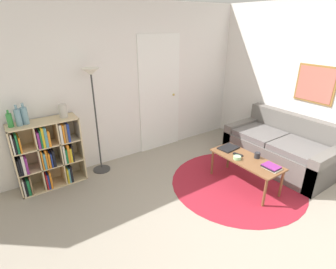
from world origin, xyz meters
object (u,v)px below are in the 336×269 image
object	(u,v)px
laptop	(228,148)
bottle_right	(25,115)
bottle_middle	(18,117)
couch	(281,149)
bottle_left	(10,120)
floor_lamp	(93,92)
coffee_table	(246,162)
bowl	(237,158)
bookshelf	(47,154)
vase_on_shelf	(63,111)
cup	(257,155)

from	to	relation	value
laptop	bottle_right	distance (m)	2.94
bottle_middle	bottle_right	world-z (taller)	bottle_right
couch	bottle_left	size ratio (longest dim) A/B	7.44
floor_lamp	coffee_table	world-z (taller)	floor_lamp
floor_lamp	bottle_left	size ratio (longest dim) A/B	7.25
bowl	bottle_middle	world-z (taller)	bottle_middle
floor_lamp	bottle_middle	world-z (taller)	floor_lamp
bookshelf	bottle_middle	world-z (taller)	bottle_middle
couch	vase_on_shelf	bearing A→B (deg)	152.36
coffee_table	cup	xyz separation A→B (m)	(0.14, -0.08, 0.09)
laptop	vase_on_shelf	xyz separation A→B (m)	(-2.08, 1.28, 0.65)
bowl	vase_on_shelf	xyz separation A→B (m)	(-1.92, 1.60, 0.64)
cup	couch	bearing A→B (deg)	9.56
couch	coffee_table	distance (m)	1.01
floor_lamp	couch	distance (m)	3.20
bottle_left	vase_on_shelf	xyz separation A→B (m)	(0.67, 0.01, 0.00)
bowl	laptop	bearing A→B (deg)	63.32
cup	bottle_middle	world-z (taller)	bottle_middle
coffee_table	bottle_right	size ratio (longest dim) A/B	3.71
coffee_table	laptop	world-z (taller)	laptop
couch	bowl	size ratio (longest dim) A/B	15.55
coffee_table	vase_on_shelf	world-z (taller)	vase_on_shelf
couch	bottle_right	xyz separation A→B (m)	(-3.52, 1.60, 0.84)
coffee_table	bottle_middle	bearing A→B (deg)	147.70
bottle_right	bottle_left	bearing A→B (deg)	-174.99
floor_lamp	couch	bearing A→B (deg)	-31.23
bowl	bottle_middle	distance (m)	3.02
bottle_right	coffee_table	bearing A→B (deg)	-33.45
bottle_right	vase_on_shelf	xyz separation A→B (m)	(0.49, -0.01, -0.02)
couch	bottle_left	bearing A→B (deg)	156.84
bottle_left	bottle_middle	size ratio (longest dim) A/B	0.81
bowl	vase_on_shelf	size ratio (longest dim) A/B	0.57
floor_lamp	bowl	bearing A→B (deg)	-47.02
bottle_middle	bottle_right	xyz separation A→B (m)	(0.08, 0.02, 0.00)
bookshelf	laptop	bearing A→B (deg)	-28.09
bottle_middle	vase_on_shelf	distance (m)	0.57
cup	floor_lamp	bearing A→B (deg)	135.28
bookshelf	laptop	size ratio (longest dim) A/B	3.14
bookshelf	bottle_middle	size ratio (longest dim) A/B	3.59
laptop	cup	distance (m)	0.47
bookshelf	bottle_left	bearing A→B (deg)	-179.00
bottle_left	vase_on_shelf	bearing A→B (deg)	0.57
bookshelf	bottle_right	size ratio (longest dim) A/B	3.54
cup	vase_on_shelf	xyz separation A→B (m)	(-2.18, 1.74, 0.62)
bowl	vase_on_shelf	world-z (taller)	vase_on_shelf
cup	bottle_middle	xyz separation A→B (m)	(-2.75, 1.73, 0.64)
floor_lamp	laptop	bearing A→B (deg)	-37.72
bookshelf	bottle_right	world-z (taller)	bottle_right
couch	bottle_left	world-z (taller)	bottle_left
bottle_middle	bottle_right	size ratio (longest dim) A/B	0.99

